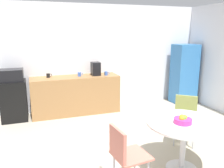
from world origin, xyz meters
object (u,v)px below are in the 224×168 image
chair_olive (185,114)px  mug_red (48,76)px  round_table (184,132)px  mug_white (79,74)px  mini_fridge (14,101)px  locker_cabinet (184,74)px  chair_coral (124,151)px  coffee_maker (96,69)px  mug_green (106,73)px  microwave (12,75)px  fruit_bowl (183,120)px

chair_olive → mug_red: mug_red is taller
round_table → mug_white: mug_white is taller
mini_fridge → mug_white: (1.48, 0.00, 0.50)m
locker_cabinet → mug_red: (-3.58, 0.18, 0.15)m
chair_coral → coffee_maker: (0.44, 2.97, 0.54)m
mug_white → mug_green: bearing=-7.3°
coffee_maker → locker_cabinet: bearing=-2.3°
mini_fridge → chair_olive: bearing=-35.5°
chair_coral → mug_white: size_ratio=6.43×
mini_fridge → chair_coral: mini_fridge is taller
round_table → mug_red: mug_red is taller
microwave → mug_white: bearing=0.1°
mug_green → coffee_maker: coffee_maker is taller
microwave → mug_green: microwave is taller
microwave → round_table: (2.38, -2.86, -0.43)m
fruit_bowl → mug_green: 2.82m
fruit_bowl → coffee_maker: bearing=98.8°
mug_red → round_table: bearing=-61.3°
chair_coral → mug_white: mug_white is taller
chair_coral → mug_red: (-0.67, 3.05, 0.43)m
mini_fridge → mug_red: 0.93m
mug_white → mug_red: same height
mug_green → locker_cabinet: bearing=-0.5°
mini_fridge → coffee_maker: coffee_maker is taller
mini_fridge → microwave: (0.00, 0.00, 0.57)m
locker_cabinet → mug_white: 2.88m
round_table → mini_fridge: bearing=129.8°
fruit_bowl → mug_white: mug_white is taller
mug_red → coffee_maker: (1.11, -0.08, 0.11)m
locker_cabinet → mug_red: 3.59m
fruit_bowl → chair_coral: bearing=-174.6°
chair_coral → fruit_bowl: fruit_bowl is taller
mug_red → coffee_maker: 1.12m
microwave → fruit_bowl: microwave is taller
round_table → chair_olive: chair_olive is taller
locker_cabinet → mug_green: 2.24m
chair_olive → coffee_maker: size_ratio=2.59×
round_table → mug_green: size_ratio=8.18×
round_table → mug_red: size_ratio=8.18×
chair_coral → mug_green: size_ratio=6.43×
chair_coral → locker_cabinet: bearing=44.6°
mini_fridge → locker_cabinet: 4.37m
mug_white → round_table: bearing=-72.6°
coffee_maker → mug_green: bearing=-18.2°
chair_olive → locker_cabinet: bearing=55.2°
microwave → chair_olive: microwave is taller
locker_cabinet → chair_coral: 4.10m
mug_red → chair_olive: bearing=-45.1°
mug_white → fruit_bowl: bearing=-73.7°
chair_olive → coffee_maker: (-1.08, 2.11, 0.54)m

